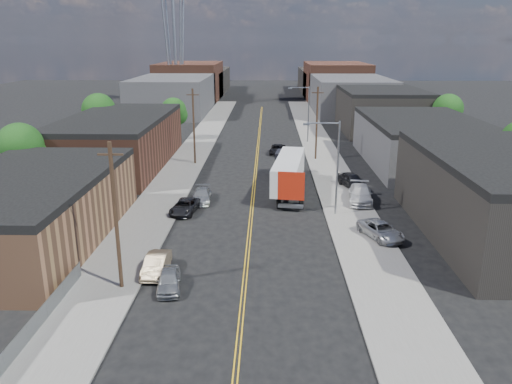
{
  "coord_description": "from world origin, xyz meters",
  "views": [
    {
      "loc": [
        1.52,
        -19.89,
        15.97
      ],
      "look_at": [
        0.47,
        24.19,
        2.5
      ],
      "focal_mm": 35.0,
      "sensor_mm": 36.0,
      "label": 1
    }
  ],
  "objects_px": {
    "car_left_a": "(169,280)",
    "car_left_d": "(202,196)",
    "car_right_lot_c": "(352,180)",
    "car_left_b": "(156,264)",
    "car_left_c": "(185,207)",
    "car_right_lot_b": "(360,194)",
    "semi_truck": "(288,170)",
    "car_ahead_truck": "(278,149)",
    "car_right_lot_a": "(381,230)"
  },
  "relations": [
    {
      "from": "car_right_lot_a",
      "to": "car_left_c",
      "type": "bearing_deg",
      "value": 138.69
    },
    {
      "from": "car_left_d",
      "to": "car_right_lot_c",
      "type": "height_order",
      "value": "car_right_lot_c"
    },
    {
      "from": "car_right_lot_b",
      "to": "car_right_lot_c",
      "type": "distance_m",
      "value": 5.25
    },
    {
      "from": "car_left_a",
      "to": "car_left_c",
      "type": "relative_size",
      "value": 0.83
    },
    {
      "from": "car_left_b",
      "to": "car_right_lot_c",
      "type": "distance_m",
      "value": 27.76
    },
    {
      "from": "semi_truck",
      "to": "car_left_d",
      "type": "xyz_separation_m",
      "value": [
        -9.03,
        -4.61,
        -1.59
      ]
    },
    {
      "from": "semi_truck",
      "to": "car_left_c",
      "type": "xyz_separation_m",
      "value": [
        -10.2,
        -8.15,
        -1.61
      ]
    },
    {
      "from": "car_left_b",
      "to": "car_left_d",
      "type": "height_order",
      "value": "car_left_b"
    },
    {
      "from": "car_right_lot_a",
      "to": "car_ahead_truck",
      "type": "bearing_deg",
      "value": 82.09
    },
    {
      "from": "car_right_lot_c",
      "to": "car_ahead_truck",
      "type": "bearing_deg",
      "value": 96.34
    },
    {
      "from": "car_left_b",
      "to": "car_ahead_truck",
      "type": "height_order",
      "value": "car_left_b"
    },
    {
      "from": "car_right_lot_b",
      "to": "car_right_lot_c",
      "type": "bearing_deg",
      "value": 97.42
    },
    {
      "from": "semi_truck",
      "to": "car_right_lot_c",
      "type": "xyz_separation_m",
      "value": [
        7.2,
        0.55,
        -1.3
      ]
    },
    {
      "from": "car_right_lot_a",
      "to": "car_ahead_truck",
      "type": "height_order",
      "value": "car_right_lot_a"
    },
    {
      "from": "semi_truck",
      "to": "car_right_lot_a",
      "type": "height_order",
      "value": "semi_truck"
    },
    {
      "from": "car_left_b",
      "to": "car_right_lot_b",
      "type": "distance_m",
      "value": 23.89
    },
    {
      "from": "car_ahead_truck",
      "to": "car_left_a",
      "type": "bearing_deg",
      "value": -94.72
    },
    {
      "from": "car_left_d",
      "to": "car_left_c",
      "type": "bearing_deg",
      "value": -111.09
    },
    {
      "from": "semi_truck",
      "to": "car_ahead_truck",
      "type": "bearing_deg",
      "value": 100.25
    },
    {
      "from": "car_right_lot_a",
      "to": "semi_truck",
      "type": "bearing_deg",
      "value": 94.96
    },
    {
      "from": "semi_truck",
      "to": "car_left_b",
      "type": "distance_m",
      "value": 23.48
    },
    {
      "from": "car_left_b",
      "to": "car_left_c",
      "type": "height_order",
      "value": "car_left_b"
    },
    {
      "from": "car_left_a",
      "to": "car_right_lot_b",
      "type": "xyz_separation_m",
      "value": [
        16.0,
        18.75,
        0.31
      ]
    },
    {
      "from": "car_left_c",
      "to": "car_left_d",
      "type": "xyz_separation_m",
      "value": [
        1.17,
        3.53,
        0.02
      ]
    },
    {
      "from": "car_left_c",
      "to": "car_left_b",
      "type": "bearing_deg",
      "value": -82.06
    },
    {
      "from": "car_left_a",
      "to": "car_right_lot_b",
      "type": "height_order",
      "value": "car_right_lot_b"
    },
    {
      "from": "car_left_b",
      "to": "car_left_a",
      "type": "bearing_deg",
      "value": -58.83
    },
    {
      "from": "car_left_b",
      "to": "car_right_lot_b",
      "type": "height_order",
      "value": "car_right_lot_b"
    },
    {
      "from": "car_left_c",
      "to": "car_left_d",
      "type": "height_order",
      "value": "car_left_d"
    },
    {
      "from": "semi_truck",
      "to": "car_ahead_truck",
      "type": "relative_size",
      "value": 3.32
    },
    {
      "from": "car_left_c",
      "to": "car_ahead_truck",
      "type": "relative_size",
      "value": 1.0
    },
    {
      "from": "car_right_lot_a",
      "to": "car_right_lot_b",
      "type": "height_order",
      "value": "car_right_lot_b"
    },
    {
      "from": "car_right_lot_a",
      "to": "car_right_lot_c",
      "type": "height_order",
      "value": "car_right_lot_c"
    },
    {
      "from": "car_right_lot_a",
      "to": "car_ahead_truck",
      "type": "xyz_separation_m",
      "value": [
        -8.01,
        32.66,
        -0.17
      ]
    },
    {
      "from": "car_left_a",
      "to": "car_left_c",
      "type": "distance_m",
      "value": 15.37
    },
    {
      "from": "car_left_d",
      "to": "car_right_lot_b",
      "type": "bearing_deg",
      "value": -3.09
    },
    {
      "from": "car_left_d",
      "to": "car_right_lot_b",
      "type": "xyz_separation_m",
      "value": [
        16.23,
        -0.09,
        0.3
      ]
    },
    {
      "from": "car_left_b",
      "to": "car_ahead_truck",
      "type": "bearing_deg",
      "value": 77.72
    },
    {
      "from": "car_left_b",
      "to": "car_right_lot_b",
      "type": "bearing_deg",
      "value": 44.46
    },
    {
      "from": "car_left_c",
      "to": "car_right_lot_b",
      "type": "relative_size",
      "value": 0.82
    },
    {
      "from": "car_left_c",
      "to": "car_right_lot_c",
      "type": "distance_m",
      "value": 19.46
    },
    {
      "from": "car_right_lot_b",
      "to": "car_left_b",
      "type": "bearing_deg",
      "value": -129.17
    },
    {
      "from": "car_right_lot_b",
      "to": "semi_truck",
      "type": "bearing_deg",
      "value": 154.28
    },
    {
      "from": "car_right_lot_a",
      "to": "car_right_lot_b",
      "type": "xyz_separation_m",
      "value": [
        0.0,
        9.65,
        0.15
      ]
    },
    {
      "from": "car_left_b",
      "to": "car_right_lot_a",
      "type": "distance_m",
      "value": 18.63
    },
    {
      "from": "car_left_a",
      "to": "car_left_d",
      "type": "height_order",
      "value": "car_left_d"
    },
    {
      "from": "car_left_c",
      "to": "car_left_d",
      "type": "bearing_deg",
      "value": 79.42
    },
    {
      "from": "car_left_a",
      "to": "car_right_lot_c",
      "type": "xyz_separation_m",
      "value": [
        16.0,
        24.0,
        0.29
      ]
    },
    {
      "from": "car_left_d",
      "to": "car_ahead_truck",
      "type": "relative_size",
      "value": 0.98
    },
    {
      "from": "semi_truck",
      "to": "car_left_a",
      "type": "distance_m",
      "value": 25.1
    }
  ]
}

